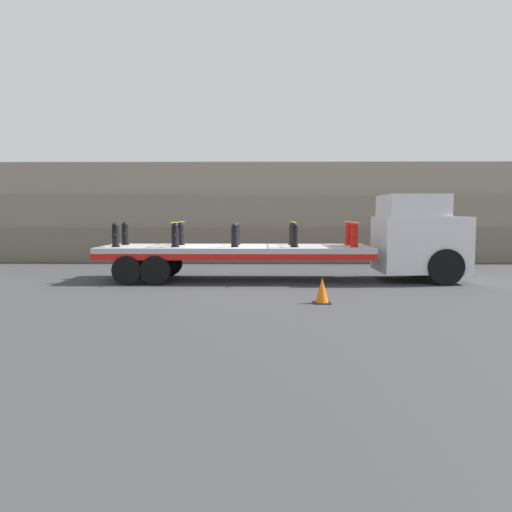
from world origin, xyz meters
TOP-DOWN VIEW (x-y plane):
  - ground_plane at (0.00, 0.00)m, footprint 120.00×120.00m
  - rock_cliff at (0.00, 7.73)m, footprint 60.00×3.30m
  - truck_cab at (6.28, 0.00)m, footprint 2.76×2.57m
  - flatbed_trailer at (-0.58, 0.00)m, footprint 9.03×2.67m
  - fire_hydrant_black_near_0 at (-3.91, -0.57)m, footprint 0.28×0.53m
  - fire_hydrant_black_far_0 at (-3.91, 0.57)m, footprint 0.28×0.53m
  - fire_hydrant_black_near_1 at (-1.96, -0.57)m, footprint 0.28×0.53m
  - fire_hydrant_black_far_1 at (-1.96, 0.57)m, footprint 0.28×0.53m
  - fire_hydrant_black_near_2 at (0.00, -0.57)m, footprint 0.28×0.53m
  - fire_hydrant_black_far_2 at (0.00, 0.57)m, footprint 0.28×0.53m
  - fire_hydrant_black_near_3 at (1.96, -0.57)m, footprint 0.28×0.53m
  - fire_hydrant_black_far_3 at (1.96, 0.57)m, footprint 0.28×0.53m
  - fire_hydrant_red_near_4 at (3.91, -0.57)m, footprint 0.28×0.53m
  - fire_hydrant_red_far_4 at (3.91, 0.57)m, footprint 0.28×0.53m
  - cargo_strap_rear at (-1.96, 0.00)m, footprint 0.05×2.77m
  - cargo_strap_middle at (1.96, 0.00)m, footprint 0.05×2.77m
  - cargo_strap_front at (3.91, 0.00)m, footprint 0.05×2.77m
  - traffic_cone at (2.42, -4.38)m, footprint 0.43×0.43m

SIDE VIEW (x-z plane):
  - ground_plane at x=0.00m, z-range 0.00..0.00m
  - traffic_cone at x=2.42m, z-range -0.01..0.64m
  - flatbed_trailer at x=-0.58m, z-range 0.37..1.53m
  - truck_cab at x=6.28m, z-range 0.03..2.92m
  - fire_hydrant_black_near_0 at x=-3.91m, z-range 1.15..1.95m
  - fire_hydrant_black_far_0 at x=-3.91m, z-range 1.15..1.95m
  - fire_hydrant_black_near_1 at x=-1.96m, z-range 1.15..1.95m
  - fire_hydrant_black_far_1 at x=-1.96m, z-range 1.15..1.95m
  - fire_hydrant_black_near_2 at x=0.00m, z-range 1.15..1.95m
  - fire_hydrant_black_far_2 at x=0.00m, z-range 1.15..1.95m
  - fire_hydrant_black_near_3 at x=1.96m, z-range 1.15..1.95m
  - fire_hydrant_black_far_3 at x=1.96m, z-range 1.15..1.95m
  - fire_hydrant_red_near_4 at x=3.91m, z-range 1.15..1.95m
  - fire_hydrant_red_far_4 at x=3.91m, z-range 1.15..1.95m
  - cargo_strap_rear at x=-1.96m, z-range 1.97..1.98m
  - cargo_strap_middle at x=1.96m, z-range 1.97..1.98m
  - cargo_strap_front at x=3.91m, z-range 1.97..1.98m
  - rock_cliff at x=0.00m, z-range 0.00..4.65m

